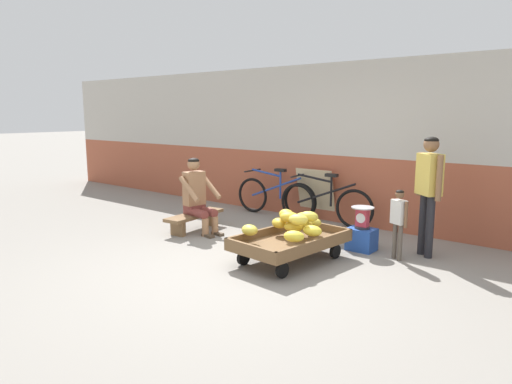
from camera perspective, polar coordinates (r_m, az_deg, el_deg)
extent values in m
plane|color=gray|center=(5.44, -2.27, -9.86)|extent=(80.00, 80.00, 0.00)
cube|color=#A35138|center=(7.82, 12.83, 0.19)|extent=(16.00, 0.30, 1.12)
cube|color=#B7B2A8|center=(7.72, 13.20, 9.85)|extent=(16.00, 0.30, 1.50)
cube|color=brown|center=(5.78, 4.26, -6.28)|extent=(0.98, 1.52, 0.05)
cube|color=brown|center=(6.01, 1.37, -4.86)|extent=(0.18, 1.44, 0.10)
cube|color=brown|center=(5.51, 7.44, -6.30)|extent=(0.18, 1.44, 0.10)
cube|color=brown|center=(6.29, 8.45, -4.32)|extent=(0.84, 0.12, 0.10)
cube|color=brown|center=(5.26, -0.74, -7.00)|extent=(0.84, 0.12, 0.10)
cylinder|color=black|center=(6.38, 5.06, -6.09)|extent=(0.07, 0.18, 0.18)
cylinder|color=black|center=(6.01, 9.70, -7.18)|extent=(0.07, 0.18, 0.18)
cylinder|color=black|center=(5.67, -1.56, -8.07)|extent=(0.07, 0.18, 0.18)
cylinder|color=black|center=(5.26, 3.25, -9.55)|extent=(0.07, 0.18, 0.18)
ellipsoid|color=gold|center=(6.33, 5.92, -3.09)|extent=(0.24, 0.18, 0.13)
ellipsoid|color=yellow|center=(5.62, 6.95, -4.76)|extent=(0.24, 0.18, 0.13)
ellipsoid|color=gold|center=(5.80, 4.64, -4.28)|extent=(0.28, 0.24, 0.13)
ellipsoid|color=gold|center=(5.98, 2.86, -3.82)|extent=(0.30, 0.28, 0.13)
ellipsoid|color=yellow|center=(5.93, 5.80, -3.97)|extent=(0.29, 0.25, 0.13)
ellipsoid|color=gold|center=(6.05, 6.94, -3.72)|extent=(0.25, 0.20, 0.13)
ellipsoid|color=yellow|center=(5.36, 4.68, -5.45)|extent=(0.29, 0.25, 0.13)
ellipsoid|color=gold|center=(5.62, -0.79, -4.69)|extent=(0.29, 0.26, 0.13)
ellipsoid|color=yellow|center=(5.61, 5.22, -3.38)|extent=(0.28, 0.24, 0.13)
ellipsoid|color=gold|center=(5.81, 6.52, -3.01)|extent=(0.27, 0.22, 0.13)
ellipsoid|color=gold|center=(5.78, 4.12, -3.09)|extent=(0.30, 0.27, 0.13)
ellipsoid|color=gold|center=(5.91, 3.75, -2.75)|extent=(0.30, 0.29, 0.13)
cube|color=brown|center=(7.32, -7.53, -2.82)|extent=(0.41, 1.12, 0.05)
cube|color=brown|center=(7.64, -5.62, -3.29)|extent=(0.25, 0.10, 0.22)
cube|color=brown|center=(7.07, -9.55, -4.44)|extent=(0.25, 0.10, 0.22)
cylinder|color=#9E704C|center=(7.08, -5.06, -4.12)|extent=(0.10, 0.10, 0.27)
cube|color=#4C3D2D|center=(7.06, -4.75, -5.11)|extent=(0.23, 0.12, 0.04)
cylinder|color=brown|center=(7.20, -6.05, -2.40)|extent=(0.41, 0.19, 0.13)
cylinder|color=#9E704C|center=(6.98, -6.24, -4.34)|extent=(0.10, 0.10, 0.27)
cube|color=#4C3D2D|center=(6.96, -5.93, -5.35)|extent=(0.23, 0.12, 0.04)
cylinder|color=brown|center=(7.10, -7.22, -2.60)|extent=(0.41, 0.19, 0.13)
cube|color=brown|center=(7.30, -7.55, -2.09)|extent=(0.26, 0.31, 0.14)
cube|color=#9E704C|center=(7.24, -7.61, 0.47)|extent=(0.23, 0.34, 0.52)
cylinder|color=#9E704C|center=(7.22, -5.59, 0.69)|extent=(0.48, 0.15, 0.36)
cylinder|color=#9E704C|center=(7.00, -8.21, 0.34)|extent=(0.48, 0.15, 0.36)
sphere|color=#9E704C|center=(7.19, -7.67, 3.41)|extent=(0.19, 0.19, 0.19)
ellipsoid|color=black|center=(7.19, -7.68, 3.83)|extent=(0.17, 0.17, 0.09)
cube|color=#234CA8|center=(6.40, 12.83, -5.69)|extent=(0.36, 0.28, 0.30)
cylinder|color=#28282D|center=(6.36, 12.89, -4.25)|extent=(0.20, 0.20, 0.03)
cube|color=#C6384C|center=(6.33, 12.93, -3.07)|extent=(0.16, 0.10, 0.24)
cylinder|color=white|center=(6.28, 12.71, -3.16)|extent=(0.13, 0.01, 0.13)
cylinder|color=#B2B5BA|center=(6.30, 12.98, -1.87)|extent=(0.30, 0.30, 0.01)
torus|color=black|center=(8.57, -0.43, -0.39)|extent=(0.64, 0.08, 0.64)
torus|color=black|center=(8.01, 5.45, -1.14)|extent=(0.64, 0.08, 0.64)
cylinder|color=#234299|center=(8.25, 2.42, 0.61)|extent=(1.03, 0.09, 0.43)
cylinder|color=#234299|center=(8.18, 3.01, 0.82)|extent=(0.04, 0.04, 0.48)
cylinder|color=#234299|center=(8.32, 1.26, 2.37)|extent=(0.62, 0.07, 0.12)
cube|color=black|center=(8.15, 3.02, 2.70)|extent=(0.21, 0.11, 0.05)
cylinder|color=black|center=(8.50, -0.43, 2.66)|extent=(0.05, 0.48, 0.03)
torus|color=black|center=(7.92, 5.15, -1.27)|extent=(0.64, 0.11, 0.64)
torus|color=black|center=(7.49, 12.01, -2.08)|extent=(0.64, 0.11, 0.64)
cylinder|color=black|center=(7.65, 8.52, -0.20)|extent=(1.03, 0.13, 0.43)
cylinder|color=black|center=(7.61, 9.21, 0.03)|extent=(0.04, 0.04, 0.48)
cylinder|color=black|center=(7.71, 7.19, 1.71)|extent=(0.62, 0.09, 0.12)
cube|color=black|center=(7.57, 9.27, 2.04)|extent=(0.21, 0.12, 0.05)
cylinder|color=black|center=(7.84, 5.20, 2.03)|extent=(0.07, 0.48, 0.03)
cube|color=#C6B289|center=(8.03, 7.36, -0.30)|extent=(0.70, 0.23, 0.88)
cylinder|color=#232328|center=(6.26, 20.56, -4.05)|extent=(0.10, 0.10, 0.80)
cylinder|color=#232328|center=(6.39, 19.79, -3.73)|extent=(0.10, 0.10, 0.80)
cube|color=gold|center=(6.21, 20.52, 2.04)|extent=(0.37, 0.36, 0.52)
cylinder|color=brown|center=(6.04, 21.58, 1.58)|extent=(0.07, 0.07, 0.56)
cylinder|color=brown|center=(6.39, 19.50, 2.11)|extent=(0.07, 0.07, 0.56)
sphere|color=brown|center=(6.18, 20.73, 5.49)|extent=(0.19, 0.19, 0.19)
ellipsoid|color=black|center=(6.17, 20.76, 5.97)|extent=(0.17, 0.17, 0.09)
cylinder|color=brown|center=(6.07, 17.26, -5.95)|extent=(0.06, 0.06, 0.46)
cylinder|color=brown|center=(6.14, 16.66, -5.75)|extent=(0.06, 0.06, 0.46)
cube|color=silver|center=(6.02, 17.14, -2.36)|extent=(0.22, 0.18, 0.30)
cylinder|color=brown|center=(5.93, 17.93, -2.68)|extent=(0.04, 0.04, 0.32)
cylinder|color=brown|center=(6.10, 16.35, -2.27)|extent=(0.04, 0.04, 0.32)
sphere|color=brown|center=(5.98, 17.24, -0.26)|extent=(0.11, 0.11, 0.11)
ellipsoid|color=black|center=(5.97, 17.26, 0.02)|extent=(0.10, 0.10, 0.05)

